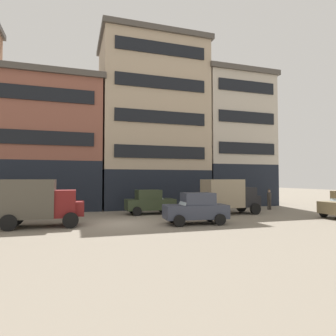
% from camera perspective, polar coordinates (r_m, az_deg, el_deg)
% --- Properties ---
extents(ground_plane, '(120.00, 120.00, 0.00)m').
position_cam_1_polar(ground_plane, '(18.01, -9.23, -10.56)').
color(ground_plane, slate).
extents(building_center_left, '(9.30, 7.38, 11.52)m').
position_cam_1_polar(building_center_left, '(28.29, -22.11, 4.38)').
color(building_center_left, black).
rests_on(building_center_left, ground_plane).
extents(building_center_right, '(10.26, 7.38, 16.27)m').
position_cam_1_polar(building_center_right, '(29.46, -3.21, 8.64)').
color(building_center_right, black).
rests_on(building_center_right, ground_plane).
extents(building_far_right, '(7.71, 7.38, 13.66)m').
position_cam_1_polar(building_far_right, '(32.47, 11.77, 5.34)').
color(building_far_right, black).
rests_on(building_far_right, ground_plane).
extents(delivery_truck_near, '(4.37, 2.17, 2.62)m').
position_cam_1_polar(delivery_truck_near, '(22.94, 11.76, -5.17)').
color(delivery_truck_near, black).
rests_on(delivery_truck_near, ground_plane).
extents(delivery_truck_far, '(4.36, 2.15, 2.62)m').
position_cam_1_polar(delivery_truck_far, '(17.82, -23.65, -5.89)').
color(delivery_truck_far, maroon).
rests_on(delivery_truck_far, ground_plane).
extents(sedan_light, '(3.73, 1.91, 1.83)m').
position_cam_1_polar(sedan_light, '(22.48, -3.56, -6.58)').
color(sedan_light, '#2D3823').
rests_on(sedan_light, ground_plane).
extents(sedan_parked_curb, '(3.83, 2.13, 1.83)m').
position_cam_1_polar(sedan_parked_curb, '(17.56, 5.44, -7.79)').
color(sedan_parked_curb, '#333847').
rests_on(sedan_parked_curb, ground_plane).
extents(pedestrian_officer, '(0.43, 0.43, 1.79)m').
position_cam_1_polar(pedestrian_officer, '(27.17, 19.03, -5.56)').
color(pedestrian_officer, '#38332D').
rests_on(pedestrian_officer, ground_plane).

